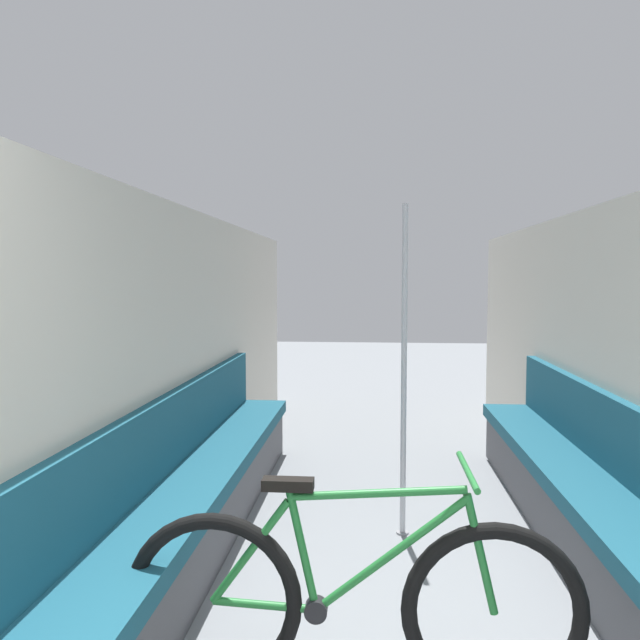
{
  "coord_description": "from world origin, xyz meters",
  "views": [
    {
      "loc": [
        -0.1,
        -0.78,
        1.63
      ],
      "look_at": [
        -0.46,
        3.46,
        1.35
      ],
      "focal_mm": 35.0,
      "sensor_mm": 36.0,
      "label": 1
    }
  ],
  "objects_px": {
    "bench_seat_row_right": "(603,520)",
    "bicycle": "(351,602)",
    "grab_pole_near": "(404,376)",
    "bench_seat_row_left": "(187,507)"
  },
  "relations": [
    {
      "from": "bicycle",
      "to": "grab_pole_near",
      "type": "xyz_separation_m",
      "value": [
        0.28,
        1.57,
        0.64
      ]
    },
    {
      "from": "bench_seat_row_left",
      "to": "bench_seat_row_right",
      "type": "distance_m",
      "value": 2.32
    },
    {
      "from": "bench_seat_row_right",
      "to": "bicycle",
      "type": "height_order",
      "value": "bench_seat_row_right"
    },
    {
      "from": "bench_seat_row_right",
      "to": "grab_pole_near",
      "type": "relative_size",
      "value": 2.19
    },
    {
      "from": "grab_pole_near",
      "to": "bench_seat_row_right",
      "type": "bearing_deg",
      "value": -24.47
    },
    {
      "from": "bench_seat_row_left",
      "to": "bicycle",
      "type": "relative_size",
      "value": 2.55
    },
    {
      "from": "bench_seat_row_left",
      "to": "bicycle",
      "type": "xyz_separation_m",
      "value": [
        0.98,
        -1.09,
        0.06
      ]
    },
    {
      "from": "bench_seat_row_right",
      "to": "bench_seat_row_left",
      "type": "bearing_deg",
      "value": 180.0
    },
    {
      "from": "bench_seat_row_right",
      "to": "bicycle",
      "type": "distance_m",
      "value": 1.73
    },
    {
      "from": "bench_seat_row_right",
      "to": "bicycle",
      "type": "relative_size",
      "value": 2.55
    }
  ]
}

